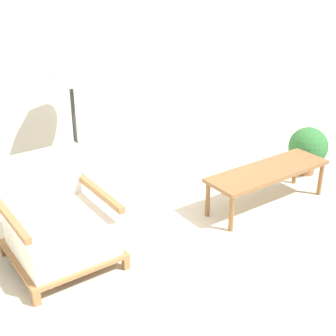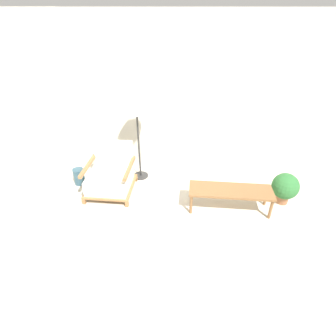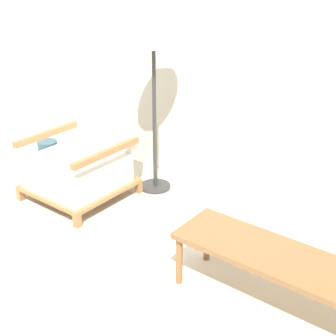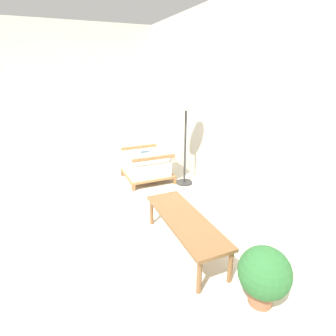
{
  "view_description": "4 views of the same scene",
  "coord_description": "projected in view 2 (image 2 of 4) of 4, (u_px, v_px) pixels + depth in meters",
  "views": [
    {
      "loc": [
        -1.99,
        -1.76,
        2.16
      ],
      "look_at": [
        0.05,
        1.13,
        0.55
      ],
      "focal_mm": 50.0,
      "sensor_mm": 36.0,
      "label": 1
    },
    {
      "loc": [
        0.39,
        -2.33,
        2.71
      ],
      "look_at": [
        0.05,
        1.13,
        0.55
      ],
      "focal_mm": 28.0,
      "sensor_mm": 36.0,
      "label": 2
    },
    {
      "loc": [
        1.85,
        -1.2,
        1.91
      ],
      "look_at": [
        0.05,
        1.13,
        0.55
      ],
      "focal_mm": 50.0,
      "sensor_mm": 36.0,
      "label": 3
    },
    {
      "loc": [
        3.09,
        -0.19,
        1.8
      ],
      "look_at": [
        0.05,
        1.13,
        0.55
      ],
      "focal_mm": 28.0,
      "sensor_mm": 36.0,
      "label": 4
    }
  ],
  "objects": [
    {
      "name": "wall_back",
      "position": [
        170.0,
        100.0,
        4.45
      ],
      "size": [
        8.0,
        0.06,
        2.7
      ],
      "color": "beige",
      "rests_on": "ground_plane"
    },
    {
      "name": "floor_lamp",
      "position": [
        136.0,
        108.0,
        4.2
      ],
      "size": [
        0.39,
        0.39,
        1.54
      ],
      "color": "#2D2D2D",
      "rests_on": "ground_plane"
    },
    {
      "name": "potted_plant",
      "position": [
        285.0,
        187.0,
        4.1
      ],
      "size": [
        0.42,
        0.42,
        0.52
      ],
      "color": "#935B3D",
      "rests_on": "ground_plane"
    },
    {
      "name": "armchair",
      "position": [
        111.0,
        176.0,
        4.37
      ],
      "size": [
        0.75,
        0.76,
        0.8
      ],
      "color": "olive",
      "rests_on": "ground_plane"
    },
    {
      "name": "coffee_table",
      "position": [
        231.0,
        192.0,
        3.94
      ],
      "size": [
        1.25,
        0.4,
        0.37
      ],
      "color": "brown",
      "rests_on": "ground_plane"
    },
    {
      "name": "ground_plane",
      "position": [
        156.0,
        248.0,
        3.44
      ],
      "size": [
        14.0,
        14.0,
        0.0
      ],
      "primitive_type": "plane",
      "color": "beige"
    },
    {
      "name": "vase",
      "position": [
        79.0,
        176.0,
        4.62
      ],
      "size": [
        0.19,
        0.19,
        0.3
      ],
      "primitive_type": "cylinder",
      "color": "#2D4C5B",
      "rests_on": "ground_plane"
    }
  ]
}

